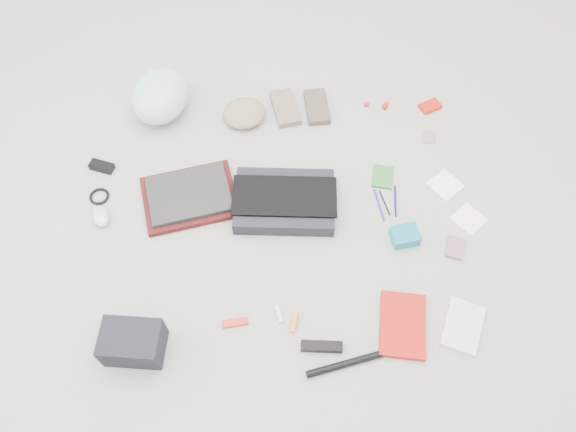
{
  "coord_description": "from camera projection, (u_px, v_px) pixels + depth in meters",
  "views": [
    {
      "loc": [
        -0.07,
        -1.11,
        1.92
      ],
      "look_at": [
        0.0,
        0.0,
        0.05
      ],
      "focal_mm": 35.0,
      "sensor_mm": 36.0,
      "label": 1
    }
  ],
  "objects": [
    {
      "name": "ground_plane",
      "position": [
        288.0,
        222.0,
        2.21
      ],
      "size": [
        4.0,
        4.0,
        0.0
      ],
      "primitive_type": "plane",
      "color": "gray"
    },
    {
      "name": "notepad",
      "position": [
        383.0,
        177.0,
        2.32
      ],
      "size": [
        0.11,
        0.13,
        0.01
      ],
      "primitive_type": "cube",
      "rotation": [
        0.0,
        0.0,
        -0.23
      ],
      "color": "#2A6B2A",
      "rests_on": "ground_plane"
    },
    {
      "name": "card_deck",
      "position": [
        455.0,
        248.0,
        2.15
      ],
      "size": [
        0.09,
        0.11,
        0.02
      ],
      "primitive_type": "cube",
      "rotation": [
        0.0,
        0.0,
        -0.38
      ],
      "color": "gray",
      "rests_on": "ground_plane"
    },
    {
      "name": "laptop",
      "position": [
        189.0,
        194.0,
        2.24
      ],
      "size": [
        0.36,
        0.29,
        0.02
      ],
      "primitive_type": "cube",
      "rotation": [
        0.0,
        0.0,
        0.19
      ],
      "color": "black",
      "rests_on": "laptop_sleeve"
    },
    {
      "name": "toiletry_tube_white",
      "position": [
        279.0,
        314.0,
        2.01
      ],
      "size": [
        0.03,
        0.06,
        0.02
      ],
      "primitive_type": "cylinder",
      "rotation": [
        1.57,
        0.0,
        0.19
      ],
      "color": "silver",
      "rests_on": "ground_plane"
    },
    {
      "name": "power_brick",
      "position": [
        102.0,
        166.0,
        2.34
      ],
      "size": [
        0.11,
        0.08,
        0.03
      ],
      "primitive_type": "cube",
      "rotation": [
        0.0,
        0.0,
        -0.37
      ],
      "color": "black",
      "rests_on": "ground_plane"
    },
    {
      "name": "accordion_wallet",
      "position": [
        405.0,
        236.0,
        2.15
      ],
      "size": [
        0.11,
        0.1,
        0.05
      ],
      "primitive_type": "cube",
      "rotation": [
        0.0,
        0.0,
        0.15
      ],
      "color": "#0E7992",
      "rests_on": "ground_plane"
    },
    {
      "name": "messenger_bag",
      "position": [
        285.0,
        201.0,
        2.23
      ],
      "size": [
        0.42,
        0.31,
        0.07
      ],
      "primitive_type": "cube",
      "rotation": [
        0.0,
        0.0,
        -0.09
      ],
      "color": "black",
      "rests_on": "ground_plane"
    },
    {
      "name": "napkin_bottom",
      "position": [
        469.0,
        219.0,
        2.22
      ],
      "size": [
        0.15,
        0.15,
        0.01
      ],
      "primitive_type": "cube",
      "rotation": [
        0.0,
        0.0,
        0.66
      ],
      "color": "white",
      "rests_on": "ground_plane"
    },
    {
      "name": "mouse",
      "position": [
        101.0,
        216.0,
        2.21
      ],
      "size": [
        0.09,
        0.12,
        0.04
      ],
      "primitive_type": "ellipsoid",
      "rotation": [
        0.0,
        0.0,
        0.3
      ],
      "color": "silver",
      "rests_on": "ground_plane"
    },
    {
      "name": "book_red",
      "position": [
        403.0,
        325.0,
        1.99
      ],
      "size": [
        0.2,
        0.26,
        0.03
      ],
      "primitive_type": "cube",
      "rotation": [
        0.0,
        0.0,
        -0.18
      ],
      "color": "red",
      "rests_on": "ground_plane"
    },
    {
      "name": "bike_helmet",
      "position": [
        160.0,
        96.0,
        2.44
      ],
      "size": [
        0.3,
        0.35,
        0.18
      ],
      "primitive_type": "ellipsoid",
      "rotation": [
        0.0,
        0.0,
        -0.23
      ],
      "color": "#B3EDEB",
      "rests_on": "ground_plane"
    },
    {
      "name": "stamp_sheet",
      "position": [
        429.0,
        137.0,
        2.43
      ],
      "size": [
        0.07,
        0.08,
        0.0
      ],
      "primitive_type": "cube",
      "rotation": [
        0.0,
        0.0,
        -0.25
      ],
      "color": "gray",
      "rests_on": "ground_plane"
    },
    {
      "name": "lollipop_a",
      "position": [
        367.0,
        104.0,
        2.51
      ],
      "size": [
        0.02,
        0.02,
        0.02
      ],
      "primitive_type": "sphere",
      "rotation": [
        0.0,
        0.0,
        -0.01
      ],
      "color": "red",
      "rests_on": "ground_plane"
    },
    {
      "name": "camera_bag",
      "position": [
        133.0,
        343.0,
        1.9
      ],
      "size": [
        0.22,
        0.17,
        0.13
      ],
      "primitive_type": "cube",
      "rotation": [
        0.0,
        0.0,
        -0.13
      ],
      "color": "black",
      "rests_on": "ground_plane"
    },
    {
      "name": "pen_navy",
      "position": [
        395.0,
        201.0,
        2.26
      ],
      "size": [
        0.03,
        0.15,
        0.01
      ],
      "primitive_type": "cylinder",
      "rotation": [
        1.57,
        0.0,
        -0.14
      ],
      "color": "#100C68",
      "rests_on": "ground_plane"
    },
    {
      "name": "mitten_left",
      "position": [
        285.0,
        108.0,
        2.5
      ],
      "size": [
        0.13,
        0.22,
        0.03
      ],
      "primitive_type": "cube",
      "rotation": [
        0.0,
        0.0,
        0.17
      ],
      "color": "#7A6451",
      "rests_on": "ground_plane"
    },
    {
      "name": "pen_black",
      "position": [
        385.0,
        203.0,
        2.26
      ],
      "size": [
        0.03,
        0.12,
        0.01
      ],
      "primitive_type": "cylinder",
      "rotation": [
        1.57,
        0.0,
        0.21
      ],
      "color": "black",
      "rests_on": "ground_plane"
    },
    {
      "name": "cable_coil",
      "position": [
        99.0,
        196.0,
        2.27
      ],
      "size": [
        0.11,
        0.11,
        0.01
      ],
      "primitive_type": "torus",
      "rotation": [
        0.0,
        0.0,
        -0.42
      ],
      "color": "black",
      "rests_on": "ground_plane"
    },
    {
      "name": "lollipop_c",
      "position": [
        386.0,
        104.0,
        2.52
      ],
      "size": [
        0.03,
        0.03,
        0.02
      ],
      "primitive_type": "sphere",
      "rotation": [
        0.0,
        0.0,
        -0.27
      ],
      "color": "#A12F1C",
      "rests_on": "ground_plane"
    },
    {
      "name": "laptop_sleeve",
      "position": [
        190.0,
        197.0,
        2.26
      ],
      "size": [
        0.41,
        0.34,
        0.03
      ],
      "primitive_type": "cube",
      "rotation": [
        0.0,
        0.0,
        0.19
      ],
      "color": "#431010",
      "rests_on": "ground_plane"
    },
    {
      "name": "u_lock",
      "position": [
        322.0,
        347.0,
        1.94
      ],
      "size": [
        0.15,
        0.05,
        0.03
      ],
      "primitive_type": "cube",
      "rotation": [
        0.0,
        0.0,
        -0.1
      ],
      "color": "black",
      "rests_on": "ground_plane"
    },
    {
      "name": "lollipop_b",
      "position": [
        385.0,
        107.0,
        2.51
      ],
      "size": [
        0.03,
        0.03,
        0.02
      ],
      "primitive_type": "sphere",
      "rotation": [
        0.0,
        0.0,
        0.11
      ],
      "color": "#B21101",
      "rests_on": "ground_plane"
    },
    {
      "name": "bag_flap",
      "position": [
        284.0,
        196.0,
        2.19
      ],
      "size": [
        0.42,
        0.22,
        0.01
      ],
      "primitive_type": "cube",
      "rotation": [
        0.0,
        0.0,
        -0.09
      ],
      "color": "black",
      "rests_on": "messenger_bag"
    },
    {
      "name": "toiletry_tube_orange",
      "position": [
        294.0,
        323.0,
        1.99
      ],
      "size": [
        0.04,
        0.07,
        0.02
      ],
      "primitive_type": "cylinder",
      "rotation": [
        1.57,
        0.0,
        -0.27
      ],
      "color": "orange",
      "rests_on": "ground_plane"
    },
    {
      "name": "pen_blue",
      "position": [
        379.0,
        204.0,
        2.25
      ],
      "size": [
        0.03,
        0.15,
        0.01
      ],
      "primitive_type": "cylinder",
      "rotation": [
        1.57,
        0.0,
        0.12
      ],
      "color": "#212098",
      "rests_on": "ground_plane"
    },
    {
      "name": "book_white",
      "position": [
        463.0,
        326.0,
        1.99
      ],
      "size": [
        0.19,
        0.22,
        0.02
      ],
      "primitive_type": "cube",
      "rotation": [
        0.0,
        0.0,
        -0.43
      ],
      "color": "beige",
      "rests_on": "ground_plane"
    },
    {
      "name": "beanie",
      "position": [
        244.0,
        113.0,
        2.46
      ],
      "size": [
        0.24,
        0.23,
        0.07
      ],
      "primitive_type": "ellipsoid",
      "rotation": [
        0.0,
        0.0,
        0.34
      ],
      "color": "#8D7B57",
      "rests_on": "ground_plane"
    },
    {
      "name": "altoids_tin",
      "position": [
        430.0,
        106.0,
        2.51
      ],
      "size": [
        0.11,
        0.09,
        0.02
      ],
      "primitive_type": "cube",
      "rotation": [
        0.0,
        0.0,
        0.4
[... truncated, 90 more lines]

